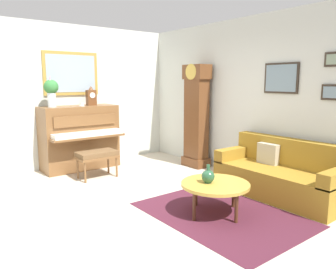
{
  "coord_description": "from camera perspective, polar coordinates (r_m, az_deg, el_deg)",
  "views": [
    {
      "loc": [
        3.8,
        -2.28,
        1.7
      ],
      "look_at": [
        -0.33,
        0.91,
        0.85
      ],
      "focal_mm": 34.97,
      "sensor_mm": 36.0,
      "label": 1
    }
  ],
  "objects": [
    {
      "name": "flower_vase",
      "position": [
        6.35,
        -19.69,
        7.33
      ],
      "size": [
        0.26,
        0.26,
        0.58
      ],
      "color": "silver",
      "rests_on": "piano"
    },
    {
      "name": "ground_plane",
      "position": [
        4.77,
        -6.38,
        -12.34
      ],
      "size": [
        6.4,
        6.0,
        0.1
      ],
      "primitive_type": "cube",
      "color": "beige"
    },
    {
      "name": "piano",
      "position": [
        6.61,
        -15.09,
        -0.45
      ],
      "size": [
        0.87,
        1.44,
        1.23
      ],
      "color": "brown",
      "rests_on": "ground_plane"
    },
    {
      "name": "green_jug",
      "position": [
        4.24,
        7.0,
        -7.23
      ],
      "size": [
        0.17,
        0.17,
        0.24
      ],
      "color": "#234C33",
      "rests_on": "coffee_table"
    },
    {
      "name": "coffee_table",
      "position": [
        4.29,
        8.24,
        -8.71
      ],
      "size": [
        0.88,
        0.88,
        0.42
      ],
      "color": "gold",
      "rests_on": "ground_plane"
    },
    {
      "name": "couch",
      "position": [
        5.2,
        19.05,
        -6.73
      ],
      "size": [
        1.9,
        0.8,
        0.84
      ],
      "color": "olive",
      "rests_on": "ground_plane"
    },
    {
      "name": "teacup",
      "position": [
        6.48,
        -14.79,
        5.02
      ],
      "size": [
        0.12,
        0.12,
        0.06
      ],
      "color": "white",
      "rests_on": "piano"
    },
    {
      "name": "area_rug",
      "position": [
        4.41,
        9.27,
        -13.52
      ],
      "size": [
        2.1,
        1.5,
        0.01
      ],
      "primitive_type": "cube",
      "color": "#4C1E2D",
      "rests_on": "ground_plane"
    },
    {
      "name": "wall_left",
      "position": [
        6.8,
        -18.1,
        6.36
      ],
      "size": [
        0.13,
        4.9,
        2.8
      ],
      "color": "silver",
      "rests_on": "ground_plane"
    },
    {
      "name": "piano_bench",
      "position": [
        5.92,
        -12.29,
        -3.58
      ],
      "size": [
        0.42,
        0.7,
        0.48
      ],
      "color": "brown",
      "rests_on": "ground_plane"
    },
    {
      "name": "wall_back",
      "position": [
        6.03,
        13.38,
        6.18
      ],
      "size": [
        5.3,
        0.13,
        2.8
      ],
      "color": "silver",
      "rests_on": "ground_plane"
    },
    {
      "name": "grandfather_clock",
      "position": [
        6.53,
        4.95,
        2.75
      ],
      "size": [
        0.52,
        0.34,
        2.03
      ],
      "color": "brown",
      "rests_on": "ground_plane"
    },
    {
      "name": "mantel_clock",
      "position": [
        6.64,
        -13.24,
        6.45
      ],
      "size": [
        0.13,
        0.18,
        0.38
      ],
      "color": "brown",
      "rests_on": "piano"
    }
  ]
}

